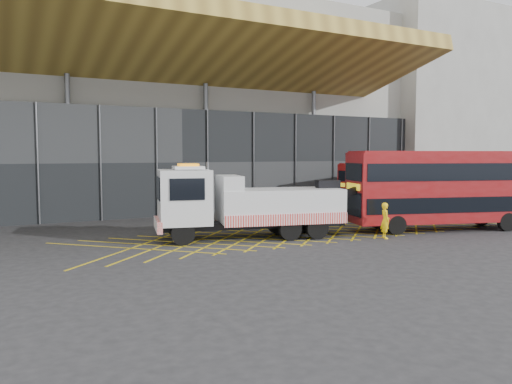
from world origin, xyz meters
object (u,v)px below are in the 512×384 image
bus_towed (445,186)px  worker (385,221)px  bus_second (384,183)px  recovery_truck (245,203)px

bus_towed → worker: 5.66m
bus_second → worker: bearing=-146.1°
bus_towed → recovery_truck: bearing=-176.4°
recovery_truck → bus_second: recovery_truck is taller
bus_second → worker: 15.04m
bus_towed → worker: (-5.37, -0.69, -1.68)m
bus_towed → bus_second: (4.71, 10.42, -0.50)m
bus_towed → bus_second: 11.45m
recovery_truck → bus_towed: 12.56m
worker → recovery_truck: bearing=84.6°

